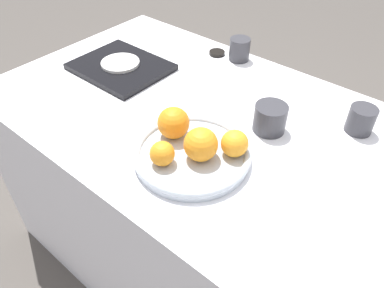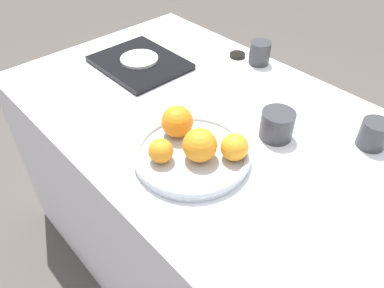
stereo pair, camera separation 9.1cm
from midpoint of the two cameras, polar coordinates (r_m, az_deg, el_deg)
ground_plane at (r=1.61m, az=6.58°, el=-18.95°), size 12.00×12.00×0.00m
table at (r=1.30m, az=7.82°, el=-10.82°), size 1.54×0.80×0.73m
fruit_platter at (r=0.94m, az=2.79°, el=-1.69°), size 0.30×0.30×0.03m
orange_0 at (r=0.89m, az=4.13°, el=-0.30°), size 0.08×0.08×0.08m
orange_1 at (r=0.89m, az=-1.89°, el=-1.18°), size 0.06×0.06×0.06m
orange_2 at (r=0.96m, az=0.44°, el=3.34°), size 0.08×0.08×0.08m
orange_3 at (r=0.91m, az=9.37°, el=-0.60°), size 0.07×0.07×0.07m
serving_tray at (r=1.34m, az=-6.02°, el=12.14°), size 0.31×0.25×0.02m
side_plate at (r=1.33m, az=-6.06°, el=12.70°), size 0.13×0.13×0.01m
cup_0 at (r=1.09m, az=28.13°, el=1.23°), size 0.07×0.07×0.07m
cup_1 at (r=1.36m, az=12.23°, el=13.36°), size 0.07×0.07×0.08m
cup_3 at (r=1.03m, az=15.34°, el=2.74°), size 0.09×0.09×0.08m
soy_dish at (r=1.41m, az=8.83°, el=13.19°), size 0.06×0.06×0.01m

